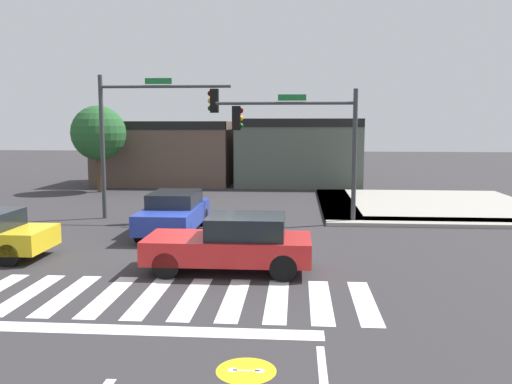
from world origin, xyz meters
The scene contains 10 objects.
ground_plane centered at (0.00, 0.00, 0.00)m, with size 120.00×120.00×0.00m, color #302D30.
crosswalk_near centered at (0.00, -4.50, 0.00)m, with size 9.25×3.06×0.01m.
bike_detector_marking centered at (2.07, -8.05, 0.00)m, with size 0.98×0.98×0.01m.
curb_corner_northeast centered at (8.49, 9.42, 0.07)m, with size 10.00×10.60×0.15m.
storefront_row centered at (-1.42, 18.67, 2.09)m, with size 16.78×5.60×4.23m.
traffic_signal_northwest centered at (-3.15, 5.55, 4.08)m, with size 5.44×0.32×5.91m.
traffic_signal_northeast centered at (2.94, 5.08, 3.62)m, with size 5.54×0.32×5.28m.
car_red centered at (1.16, -2.17, 0.77)m, with size 4.41×1.94×1.53m.
car_blue centered at (-1.58, 2.75, 0.77)m, with size 1.85×4.60×1.48m.
roadside_tree centered at (-8.50, 14.00, 3.38)m, with size 3.11×3.11×4.95m.
Camera 1 is at (2.86, -16.31, 3.97)m, focal length 38.01 mm.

